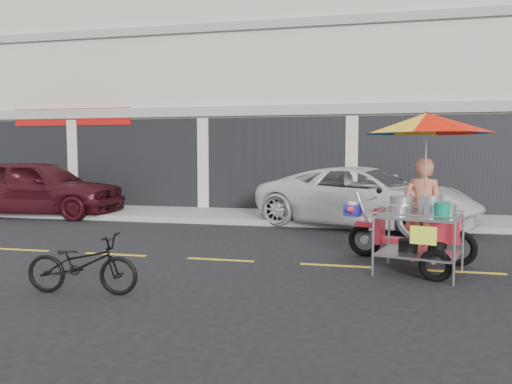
% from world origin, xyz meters
% --- Properties ---
extents(ground, '(90.00, 90.00, 0.00)m').
position_xyz_m(ground, '(0.00, 0.00, 0.00)').
color(ground, black).
extents(sidewalk, '(45.00, 3.00, 0.15)m').
position_xyz_m(sidewalk, '(0.00, 5.50, 0.07)').
color(sidewalk, gray).
rests_on(sidewalk, ground).
extents(shophouse_block, '(36.00, 8.11, 10.40)m').
position_xyz_m(shophouse_block, '(2.82, 10.59, 4.24)').
color(shophouse_block, beige).
rests_on(shophouse_block, ground).
extents(centerline, '(42.00, 0.10, 0.01)m').
position_xyz_m(centerline, '(0.00, 0.00, 0.00)').
color(centerline, gold).
rests_on(centerline, ground).
extents(maroon_sedan, '(4.99, 2.21, 1.67)m').
position_xyz_m(maroon_sedan, '(-8.91, 4.53, 0.83)').
color(maroon_sedan, '#390D14').
rests_on(maroon_sedan, ground).
extents(white_pickup, '(5.95, 4.21, 1.51)m').
position_xyz_m(white_pickup, '(0.45, 4.45, 0.75)').
color(white_pickup, silver).
rests_on(white_pickup, ground).
extents(near_bicycle, '(1.57, 0.69, 0.80)m').
position_xyz_m(near_bicycle, '(-3.19, -2.38, 0.40)').
color(near_bicycle, black).
rests_on(near_bicycle, ground).
extents(food_vendor_rig, '(2.50, 2.48, 2.54)m').
position_xyz_m(food_vendor_rig, '(1.33, 0.11, 1.59)').
color(food_vendor_rig, black).
rests_on(food_vendor_rig, ground).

